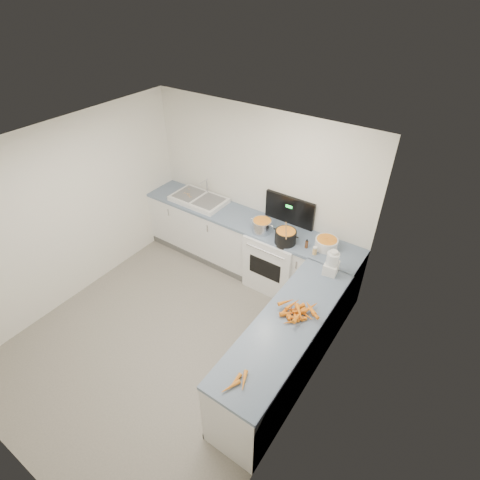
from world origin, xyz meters
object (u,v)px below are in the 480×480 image
Objects in this scene: sink at (199,199)px; extract_bottle at (307,244)px; black_pot at (285,237)px; steel_pot at (262,227)px; mixing_bowl at (326,244)px; stove at (276,258)px; food_processor at (332,263)px; spice_jar at (315,251)px.

sink reaches higher than extract_bottle.
black_pot is at bearing -168.73° from extract_bottle.
extract_bottle is at bearing 1.36° from steel_pot.
extract_bottle is at bearing -146.01° from mixing_bowl.
stove is at bearing -176.95° from mixing_bowl.
steel_pot is 0.91m from mixing_bowl.
mixing_bowl is (0.50, 0.20, -0.01)m from black_pot.
stove reaches higher than steel_pot.
extract_bottle is at bearing 148.90° from food_processor.
sink is 8.81× the size of spice_jar.
extract_bottle is at bearing -3.62° from sink.
mixing_bowl is at bearing 33.99° from extract_bottle.
sink is 1.94m from extract_bottle.
black_pot is 0.44m from spice_jar.
extract_bottle is 0.32× the size of food_processor.
spice_jar is (0.15, -0.06, -0.00)m from extract_bottle.
food_processor reaches higher than black_pot.
mixing_bowl is 0.22m from spice_jar.
sink is 1.66m from black_pot.
food_processor is (2.39, -0.40, 0.10)m from sink.
black_pot is 2.73× the size of extract_bottle.
black_pot reaches higher than steel_pot.
sink is at bearing 173.78° from black_pot.
extract_bottle is (0.48, -0.11, 0.52)m from stove.
food_processor is at bearing -9.51° from sink.
black_pot is 0.97× the size of mixing_bowl.
sink reaches higher than spice_jar.
sink is at bearing 173.68° from steel_pot.
spice_jar is at bearing -107.29° from mixing_bowl.
sink is at bearing 170.49° from food_processor.
spice_jar is at bearing 145.63° from food_processor.
stove is 0.83m from spice_jar.
stove reaches higher than food_processor.
food_processor is (0.25, -0.42, 0.07)m from mixing_bowl.
spice_jar is 0.39m from food_processor.
stove is 0.88m from mixing_bowl.
food_processor is at bearing -31.10° from extract_bottle.
steel_pot is 0.96× the size of black_pot.
extract_bottle is 1.08× the size of spice_jar.
mixing_bowl is (0.69, 0.04, 0.53)m from stove.
black_pot is 2.94× the size of spice_jar.
mixing_bowl is 0.26m from extract_bottle.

